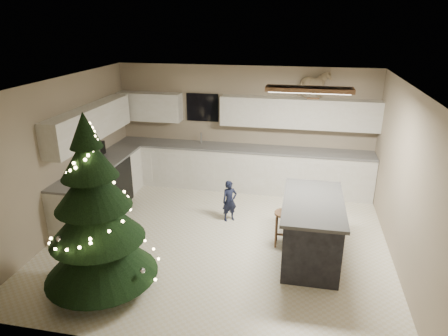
{
  "coord_description": "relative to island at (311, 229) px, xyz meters",
  "views": [
    {
      "loc": [
        1.23,
        -5.79,
        3.51
      ],
      "look_at": [
        0.0,
        0.35,
        1.15
      ],
      "focal_mm": 32.0,
      "sensor_mm": 36.0,
      "label": 1
    }
  ],
  "objects": [
    {
      "name": "cabinetry",
      "position": [
        -2.39,
        1.89,
        0.28
      ],
      "size": [
        5.5,
        3.2,
        2.0
      ],
      "color": "silver",
      "rests_on": "ground_plane"
    },
    {
      "name": "christmas_tree",
      "position": [
        -2.79,
        -1.36,
        0.54
      ],
      "size": [
        1.55,
        1.5,
        2.48
      ],
      "rotation": [
        0.0,
        0.0,
        0.14
      ],
      "color": "#3F2816",
      "rests_on": "ground_plane"
    },
    {
      "name": "island",
      "position": [
        0.0,
        0.0,
        0.0
      ],
      "size": [
        0.9,
        1.7,
        0.95
      ],
      "color": "black",
      "rests_on": "ground_plane"
    },
    {
      "name": "bar_stool",
      "position": [
        -0.43,
        0.26,
        -0.03
      ],
      "size": [
        0.31,
        0.31,
        0.59
      ],
      "rotation": [
        0.0,
        0.0,
        -0.13
      ],
      "color": "brown",
      "rests_on": "ground_plane"
    },
    {
      "name": "rocking_horse",
      "position": [
        -0.07,
        2.57,
        1.8
      ],
      "size": [
        0.67,
        0.43,
        0.54
      ],
      "rotation": [
        0.0,
        0.0,
        1.82
      ],
      "color": "brown",
      "rests_on": "cabinetry"
    },
    {
      "name": "ground_plane",
      "position": [
        -1.48,
        0.24,
        -0.48
      ],
      "size": [
        5.5,
        5.5,
        0.0
      ],
      "primitive_type": "plane",
      "color": "silver"
    },
    {
      "name": "room_shell",
      "position": [
        -1.46,
        0.24,
        1.27
      ],
      "size": [
        5.52,
        5.02,
        2.61
      ],
      "color": "gray",
      "rests_on": "ground_plane"
    },
    {
      "name": "toddler",
      "position": [
        -1.45,
        0.93,
        -0.09
      ],
      "size": [
        0.34,
        0.31,
        0.77
      ],
      "primitive_type": "imported",
      "rotation": [
        0.0,
        0.0,
        0.57
      ],
      "color": "black",
      "rests_on": "ground_plane"
    }
  ]
}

